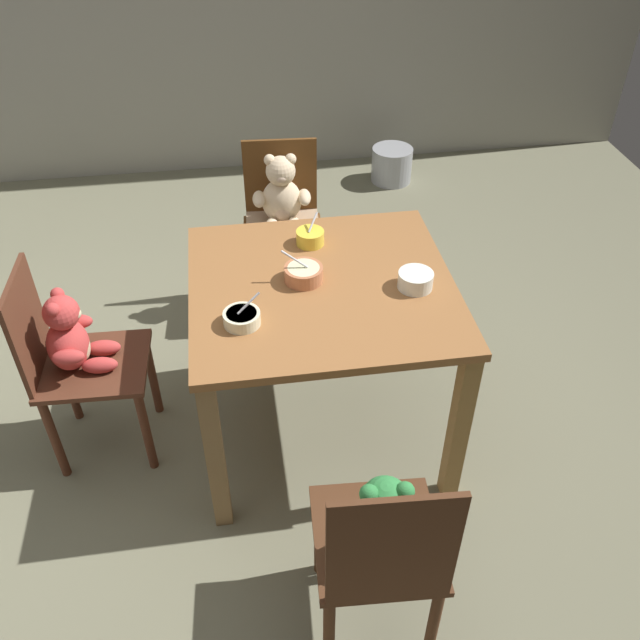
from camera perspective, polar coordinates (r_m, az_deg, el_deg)
ground_plane at (r=3.02m, az=0.14°, el=-8.95°), size 5.20×5.20×0.04m
dining_table at (r=2.57m, az=0.17°, el=0.82°), size 0.97×0.93×0.76m
teddy_chair_near_front at (r=2.04m, az=5.17°, el=-17.65°), size 0.40×0.42×0.89m
teddy_chair_near_left at (r=2.73m, az=-19.91°, el=-2.35°), size 0.42×0.39×0.86m
teddy_chair_far_center at (r=3.36m, az=-3.18°, el=9.02°), size 0.41×0.39×0.86m
porridge_bowl_yellow_far_center at (r=2.70m, az=-0.83°, el=6.96°), size 0.11×0.11×0.11m
porridge_bowl_white_near_right at (r=2.48m, az=8.00°, el=3.36°), size 0.13×0.13×0.06m
porridge_bowl_terracotta_center at (r=2.49m, az=-1.39°, el=3.92°), size 0.15×0.14×0.13m
porridge_bowl_cream_near_left at (r=2.31m, az=-6.56°, el=0.18°), size 0.13×0.13×0.11m
metal_pail at (r=4.78m, az=6.03°, el=12.81°), size 0.27×0.27×0.23m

